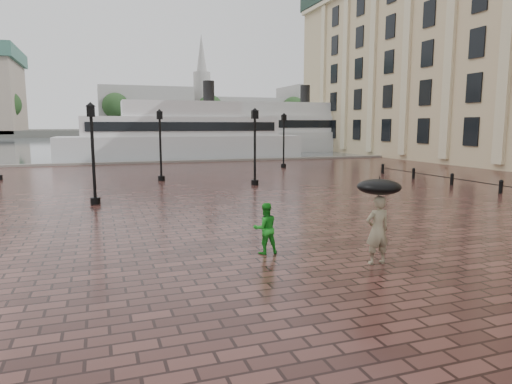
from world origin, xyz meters
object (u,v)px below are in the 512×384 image
street_lamps (168,145)px  ferry_far (282,132)px  ferry_near (182,135)px  child_pedestrian (265,228)px  adult_pedestrian (377,230)px

street_lamps → ferry_far: 34.83m
street_lamps → ferry_near: 19.87m
street_lamps → child_pedestrian: bearing=-89.7°
adult_pedestrian → ferry_near: 38.93m
ferry_near → ferry_far: (15.38, 9.34, 0.22)m
adult_pedestrian → child_pedestrian: (-2.37, 1.84, -0.17)m
street_lamps → adult_pedestrian: size_ratio=12.11×
street_lamps → ferry_far: size_ratio=0.78×
adult_pedestrian → ferry_far: 51.21m
child_pedestrian → adult_pedestrian: bearing=143.3°
ferry_far → ferry_near: bearing=-146.2°
street_lamps → child_pedestrian: 17.69m
adult_pedestrian → child_pedestrian: adult_pedestrian is taller
ferry_near → ferry_far: ferry_far is taller
adult_pedestrian → child_pedestrian: bearing=-35.6°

